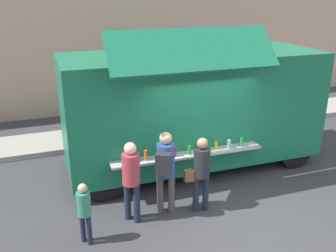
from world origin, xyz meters
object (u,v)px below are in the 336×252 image
Objects in this scene: customer_mid_with_backpack at (165,165)px; child_near_queue at (84,208)px; food_truck_main at (193,106)px; trash_bin at (280,107)px; customer_rear_waiting at (131,175)px; customer_front_ordering at (201,169)px.

child_near_queue is at bearing 132.51° from customer_mid_with_backpack.
food_truck_main is at bearing -8.42° from customer_mid_with_backpack.
customer_mid_with_backpack reaches higher than trash_bin.
child_near_queue is at bearing 162.26° from customer_rear_waiting.
food_truck_main is 2.26m from customer_front_ordering.
trash_bin is 0.50× the size of customer_mid_with_backpack.
food_truck_main is 3.92× the size of customer_front_ordering.
child_near_queue is at bearing -148.44° from trash_bin.
customer_front_ordering is at bearing -45.89° from customer_rear_waiting.
food_truck_main is 3.94m from child_near_queue.
customer_front_ordering is at bearing -74.81° from customer_mid_with_backpack.
food_truck_main is 5.13m from trash_bin.
customer_rear_waiting reaches higher than customer_front_ordering.
customer_rear_waiting is (-1.39, 0.15, 0.04)m from customer_front_ordering.
food_truck_main is 5.28× the size of child_near_queue.
customer_rear_waiting reaches higher than trash_bin.
food_truck_main is at bearing -0.28° from child_near_queue.
customer_rear_waiting is 1.39× the size of child_near_queue.
customer_rear_waiting is at bearing -136.90° from food_truck_main.
food_truck_main reaches higher than customer_rear_waiting.
food_truck_main is at bearing -152.35° from trash_bin.
customer_rear_waiting is at bearing -14.74° from child_near_queue.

